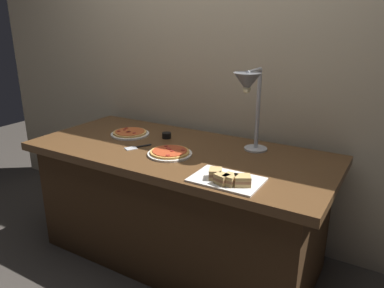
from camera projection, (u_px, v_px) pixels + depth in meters
The scene contains 9 objects.
ground_plane at pixel (180, 254), 2.54m from camera, with size 8.00×8.00×0.00m, color #38332D.
back_wall at pixel (217, 68), 2.56m from camera, with size 4.40×0.04×2.40m, color #C6B593.
buffet_table at pixel (179, 203), 2.41m from camera, with size 1.90×0.84×0.76m.
heat_lamp at pixel (249, 91), 2.04m from camera, with size 0.15×0.33×0.50m.
pizza_plate_front at pixel (130, 133), 2.57m from camera, with size 0.26×0.26×0.03m.
pizza_plate_center at pixel (170, 153), 2.19m from camera, with size 0.26×0.26×0.03m.
sandwich_platter at pixel (227, 179), 1.81m from camera, with size 0.35×0.24×0.06m.
sauce_cup_near at pixel (167, 135), 2.50m from camera, with size 0.06×0.06×0.04m.
serving_spatula at pixel (137, 147), 2.32m from camera, with size 0.11×0.16×0.01m.
Camera 1 is at (1.18, -1.81, 1.52)m, focal length 34.72 mm.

